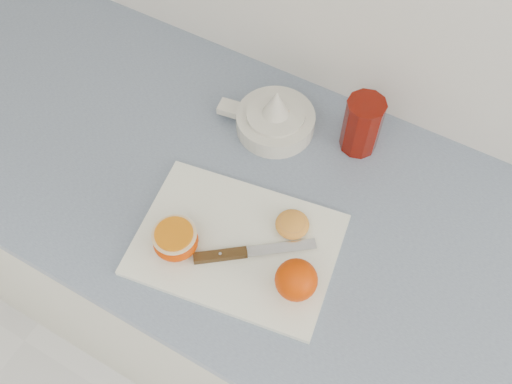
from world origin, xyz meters
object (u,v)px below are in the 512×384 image
counter (265,290)px  citrus_juicer (275,118)px  half_orange (175,240)px  cutting_board (237,244)px  red_tumbler (362,126)px

counter → citrus_juicer: 0.50m
citrus_juicer → counter: bearing=-65.4°
half_orange → cutting_board: bearing=33.5°
cutting_board → half_orange: (-0.09, -0.06, 0.03)m
counter → half_orange: size_ratio=30.28×
half_orange → counter: bearing=63.3°
cutting_board → counter: bearing=90.0°
cutting_board → half_orange: 0.11m
cutting_board → citrus_juicer: bearing=104.7°
counter → cutting_board: bearing=-90.0°
half_orange → red_tumbler: bearing=64.0°
half_orange → red_tumbler: size_ratio=0.65×
citrus_juicer → red_tumbler: size_ratio=1.64×
cutting_board → half_orange: size_ratio=4.41×
counter → half_orange: bearing=-116.7°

